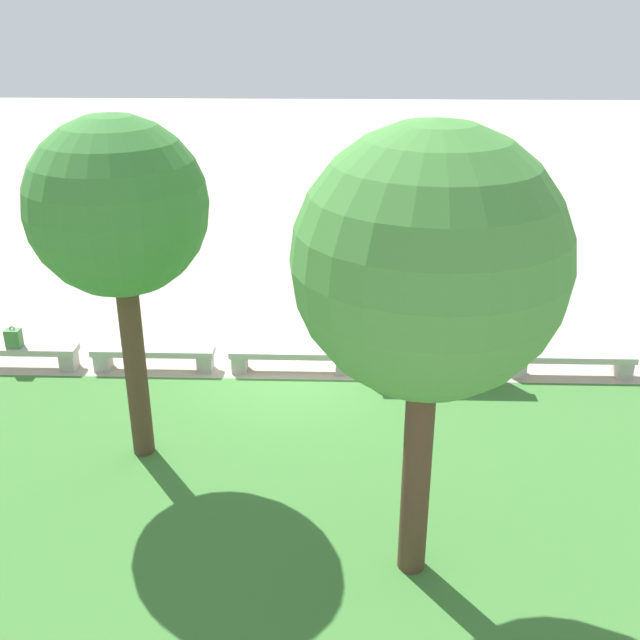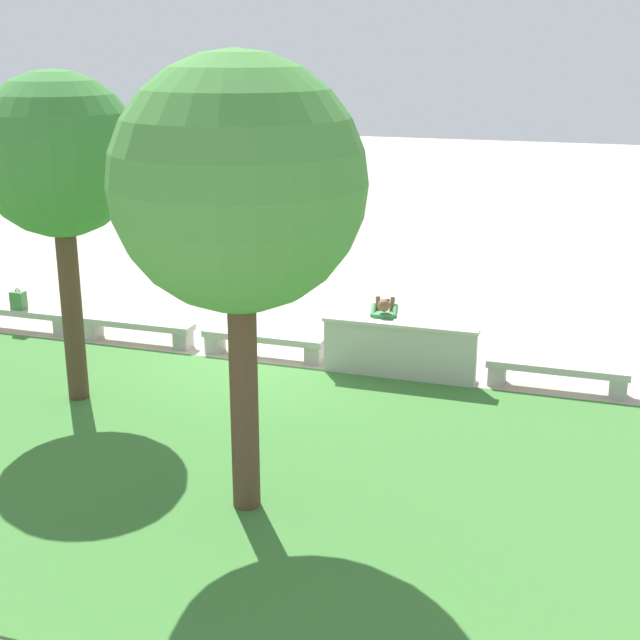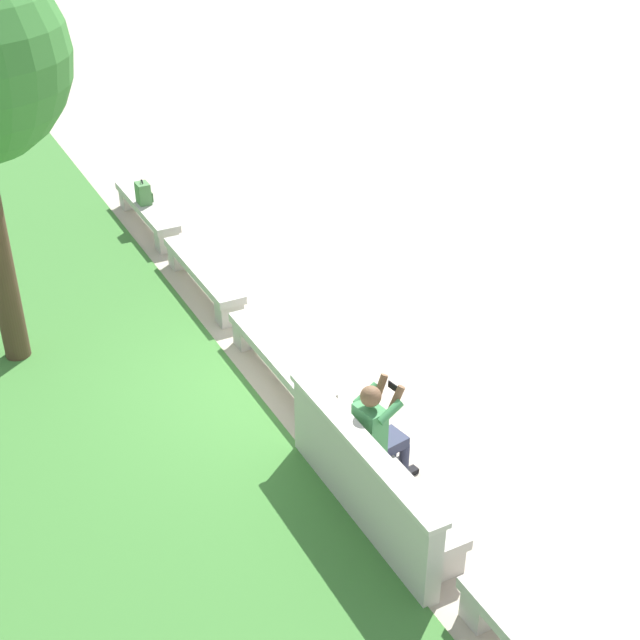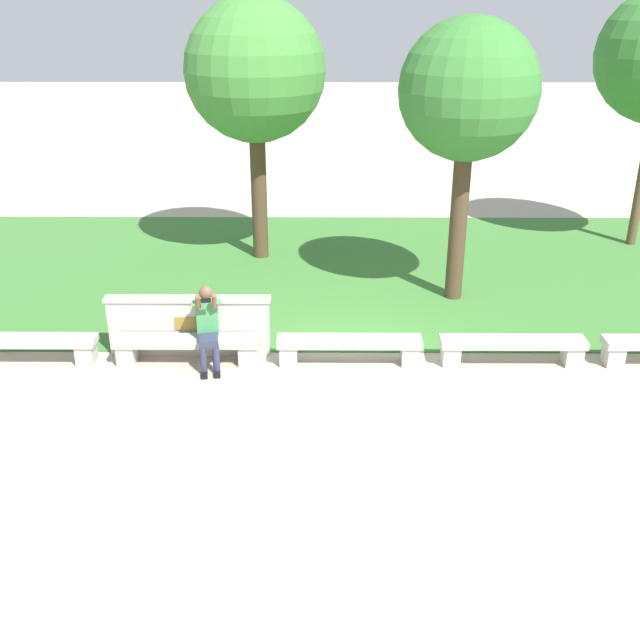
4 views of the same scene
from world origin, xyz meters
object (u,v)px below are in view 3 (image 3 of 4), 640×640
at_px(bench_end, 147,210).
at_px(person_photographer, 378,430).
at_px(bench_far, 203,274).
at_px(bench_near, 389,485).
at_px(backpack, 144,193).
at_px(bench_mid, 279,360).

relative_size(bench_end, person_photographer, 1.76).
bearing_deg(bench_end, bench_far, 180.00).
xyz_separation_m(bench_far, person_photographer, (-4.87, -0.08, 0.43)).
bearing_deg(person_photographer, bench_end, 0.59).
relative_size(bench_near, backpack, 5.42).
bearing_deg(bench_mid, bench_end, 0.00).
bearing_deg(person_photographer, bench_mid, 1.95).
relative_size(bench_mid, person_photographer, 1.76).
distance_m(bench_near, backpack, 7.87).
relative_size(bench_mid, bench_far, 1.00).
bearing_deg(bench_near, bench_far, 0.00).
xyz_separation_m(bench_end, person_photographer, (-7.49, -0.08, 0.43)).
distance_m(bench_end, person_photographer, 7.50).
relative_size(bench_mid, backpack, 5.42).
height_order(bench_end, person_photographer, person_photographer).
bearing_deg(bench_far, bench_end, 0.00).
xyz_separation_m(bench_mid, bench_far, (2.62, 0.00, 0.00)).
bearing_deg(bench_near, person_photographer, -11.57).
relative_size(bench_near, bench_far, 1.00).
bearing_deg(bench_near, backpack, 0.20).
bearing_deg(bench_far, backpack, 0.59).
bearing_deg(bench_end, bench_near, 180.00).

